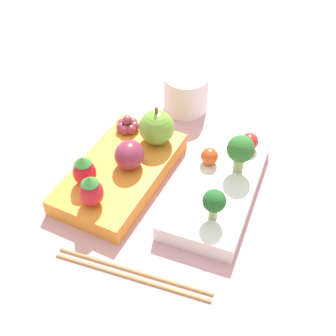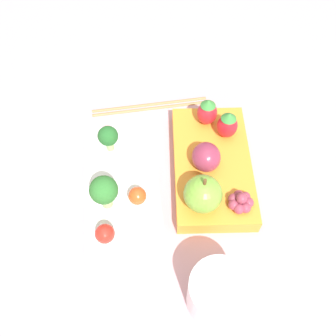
% 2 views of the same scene
% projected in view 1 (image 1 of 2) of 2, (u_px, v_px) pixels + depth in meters
% --- Properties ---
extents(ground_plane, '(4.00, 4.00, 0.00)m').
position_uv_depth(ground_plane, '(169.00, 188.00, 0.70)').
color(ground_plane, '#C6939E').
extents(bento_box_savoury, '(0.23, 0.12, 0.03)m').
position_uv_depth(bento_box_savoury, '(217.00, 187.00, 0.69)').
color(bento_box_savoury, white).
rests_on(bento_box_savoury, ground_plane).
extents(bento_box_fruit, '(0.23, 0.15, 0.03)m').
position_uv_depth(bento_box_fruit, '(121.00, 173.00, 0.71)').
color(bento_box_fruit, orange).
rests_on(bento_box_fruit, ground_plane).
extents(broccoli_floret_0, '(0.03, 0.03, 0.05)m').
position_uv_depth(broccoli_floret_0, '(214.00, 202.00, 0.61)').
color(broccoli_floret_0, '#93B770').
rests_on(broccoli_floret_0, bento_box_savoury).
extents(broccoli_floret_1, '(0.04, 0.04, 0.06)m').
position_uv_depth(broccoli_floret_1, '(240.00, 150.00, 0.67)').
color(broccoli_floret_1, '#93B770').
rests_on(broccoli_floret_1, bento_box_savoury).
extents(cherry_tomato_0, '(0.03, 0.03, 0.03)m').
position_uv_depth(cherry_tomato_0, '(210.00, 156.00, 0.69)').
color(cherry_tomato_0, '#DB4C1E').
rests_on(cherry_tomato_0, bento_box_savoury).
extents(cherry_tomato_1, '(0.03, 0.03, 0.03)m').
position_uv_depth(cherry_tomato_1, '(250.00, 142.00, 0.72)').
color(cherry_tomato_1, red).
rests_on(cherry_tomato_1, bento_box_savoury).
extents(apple, '(0.06, 0.06, 0.06)m').
position_uv_depth(apple, '(157.00, 127.00, 0.72)').
color(apple, '#70A838').
rests_on(apple, bento_box_fruit).
extents(strawberry_0, '(0.03, 0.03, 0.05)m').
position_uv_depth(strawberry_0, '(84.00, 171.00, 0.65)').
color(strawberry_0, red).
rests_on(strawberry_0, bento_box_fruit).
extents(strawberry_1, '(0.03, 0.03, 0.05)m').
position_uv_depth(strawberry_1, '(91.00, 191.00, 0.63)').
color(strawberry_1, red).
rests_on(strawberry_1, bento_box_fruit).
extents(plum, '(0.05, 0.04, 0.04)m').
position_uv_depth(plum, '(130.00, 154.00, 0.68)').
color(plum, '#892D47').
rests_on(plum, bento_box_fruit).
extents(grape_cluster, '(0.04, 0.04, 0.03)m').
position_uv_depth(grape_cluster, '(128.00, 125.00, 0.75)').
color(grape_cluster, '#93384C').
rests_on(grape_cluster, bento_box_fruit).
extents(drinking_cup, '(0.08, 0.08, 0.07)m').
position_uv_depth(drinking_cup, '(186.00, 93.00, 0.82)').
color(drinking_cup, silver).
rests_on(drinking_cup, ground_plane).
extents(chopsticks_pair, '(0.02, 0.21, 0.01)m').
position_uv_depth(chopsticks_pair, '(132.00, 273.00, 0.59)').
color(chopsticks_pair, '#A37547').
rests_on(chopsticks_pair, ground_plane).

